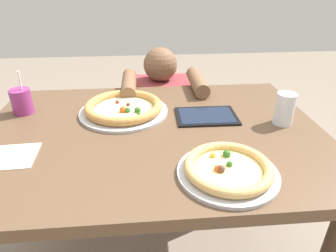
{
  "coord_description": "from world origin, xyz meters",
  "views": [
    {
      "loc": [
        -0.03,
        -0.95,
        1.27
      ],
      "look_at": [
        0.05,
        -0.03,
        0.78
      ],
      "focal_mm": 31.42,
      "sensor_mm": 36.0,
      "label": 1
    }
  ],
  "objects_px": {
    "pizza_near": "(228,169)",
    "drink_cup_colored": "(22,101)",
    "water_cup_clear": "(285,108)",
    "tablet": "(206,116)",
    "diner_seated": "(161,129)",
    "pizza_far": "(124,108)"
  },
  "relations": [
    {
      "from": "drink_cup_colored",
      "to": "diner_seated",
      "type": "xyz_separation_m",
      "value": [
        0.59,
        0.43,
        -0.39
      ]
    },
    {
      "from": "tablet",
      "to": "pizza_far",
      "type": "bearing_deg",
      "value": 168.71
    },
    {
      "from": "tablet",
      "to": "diner_seated",
      "type": "height_order",
      "value": "diner_seated"
    },
    {
      "from": "diner_seated",
      "to": "water_cup_clear",
      "type": "bearing_deg",
      "value": -55.45
    },
    {
      "from": "pizza_near",
      "to": "drink_cup_colored",
      "type": "xyz_separation_m",
      "value": [
        -0.72,
        0.48,
        0.03
      ]
    },
    {
      "from": "pizza_far",
      "to": "water_cup_clear",
      "type": "relative_size",
      "value": 2.95
    },
    {
      "from": "drink_cup_colored",
      "to": "tablet",
      "type": "bearing_deg",
      "value": -8.06
    },
    {
      "from": "diner_seated",
      "to": "pizza_far",
      "type": "bearing_deg",
      "value": -111.06
    },
    {
      "from": "pizza_near",
      "to": "water_cup_clear",
      "type": "bearing_deg",
      "value": 45.33
    },
    {
      "from": "drink_cup_colored",
      "to": "water_cup_clear",
      "type": "bearing_deg",
      "value": -10.3
    },
    {
      "from": "water_cup_clear",
      "to": "diner_seated",
      "type": "distance_m",
      "value": 0.85
    },
    {
      "from": "pizza_near",
      "to": "drink_cup_colored",
      "type": "bearing_deg",
      "value": 146.38
    },
    {
      "from": "water_cup_clear",
      "to": "tablet",
      "type": "xyz_separation_m",
      "value": [
        -0.28,
        0.08,
        -0.06
      ]
    },
    {
      "from": "pizza_near",
      "to": "water_cup_clear",
      "type": "distance_m",
      "value": 0.42
    },
    {
      "from": "pizza_near",
      "to": "diner_seated",
      "type": "relative_size",
      "value": 0.32
    },
    {
      "from": "pizza_near",
      "to": "drink_cup_colored",
      "type": "height_order",
      "value": "drink_cup_colored"
    },
    {
      "from": "pizza_far",
      "to": "tablet",
      "type": "bearing_deg",
      "value": -11.29
    },
    {
      "from": "diner_seated",
      "to": "pizza_near",
      "type": "bearing_deg",
      "value": -81.76
    },
    {
      "from": "pizza_near",
      "to": "tablet",
      "type": "height_order",
      "value": "pizza_near"
    },
    {
      "from": "pizza_near",
      "to": "diner_seated",
      "type": "xyz_separation_m",
      "value": [
        -0.13,
        0.91,
        -0.36
      ]
    },
    {
      "from": "tablet",
      "to": "diner_seated",
      "type": "distance_m",
      "value": 0.65
    },
    {
      "from": "pizza_far",
      "to": "water_cup_clear",
      "type": "bearing_deg",
      "value": -13.51
    }
  ]
}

